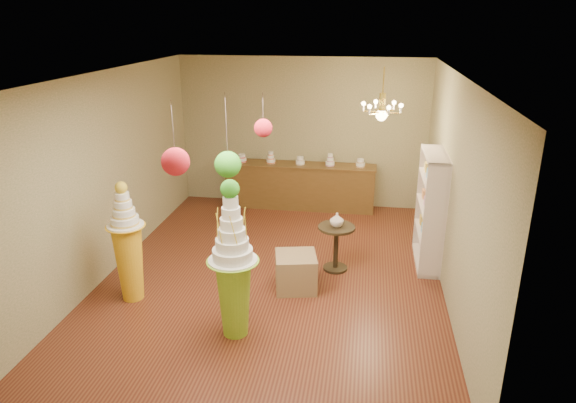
# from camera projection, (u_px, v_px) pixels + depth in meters

# --- Properties ---
(floor) EXTENTS (6.50, 6.50, 0.00)m
(floor) POSITION_uv_depth(u_px,v_px,m) (274.00, 274.00, 7.87)
(floor) COLOR #542616
(floor) RESTS_ON ground
(ceiling) EXTENTS (6.50, 6.50, 0.00)m
(ceiling) POSITION_uv_depth(u_px,v_px,m) (272.00, 74.00, 6.85)
(ceiling) COLOR white
(ceiling) RESTS_ON ground
(wall_back) EXTENTS (5.00, 0.04, 3.00)m
(wall_back) POSITION_uv_depth(u_px,v_px,m) (302.00, 133.00, 10.38)
(wall_back) COLOR gray
(wall_back) RESTS_ON ground
(wall_front) EXTENTS (5.00, 0.04, 3.00)m
(wall_front) POSITION_uv_depth(u_px,v_px,m) (203.00, 296.00, 4.34)
(wall_front) COLOR gray
(wall_front) RESTS_ON ground
(wall_left) EXTENTS (0.04, 6.50, 3.00)m
(wall_left) POSITION_uv_depth(u_px,v_px,m) (110.00, 173.00, 7.72)
(wall_left) COLOR gray
(wall_left) RESTS_ON ground
(wall_right) EXTENTS (0.04, 6.50, 3.00)m
(wall_right) POSITION_uv_depth(u_px,v_px,m) (453.00, 190.00, 7.00)
(wall_right) COLOR gray
(wall_right) RESTS_ON ground
(pedestal_green) EXTENTS (0.61, 0.61, 2.01)m
(pedestal_green) POSITION_uv_depth(u_px,v_px,m) (234.00, 277.00, 6.15)
(pedestal_green) COLOR #87C02A
(pedestal_green) RESTS_ON floor
(pedestal_orange) EXTENTS (0.52, 0.52, 1.71)m
(pedestal_orange) POSITION_uv_depth(u_px,v_px,m) (129.00, 253.00, 6.98)
(pedestal_orange) COLOR gold
(pedestal_orange) RESTS_ON floor
(burlap_riser) EXTENTS (0.68, 0.68, 0.52)m
(burlap_riser) POSITION_uv_depth(u_px,v_px,m) (296.00, 272.00, 7.39)
(burlap_riser) COLOR olive
(burlap_riser) RESTS_ON floor
(sideboard) EXTENTS (3.04, 0.54, 1.16)m
(sideboard) POSITION_uv_depth(u_px,v_px,m) (300.00, 185.00, 10.47)
(sideboard) COLOR brown
(sideboard) RESTS_ON floor
(shelving_unit) EXTENTS (0.33, 1.20, 1.80)m
(shelving_unit) POSITION_uv_depth(u_px,v_px,m) (431.00, 209.00, 7.97)
(shelving_unit) COLOR beige
(shelving_unit) RESTS_ON floor
(round_table) EXTENTS (0.69, 0.69, 0.72)m
(round_table) POSITION_uv_depth(u_px,v_px,m) (336.00, 242.00, 7.87)
(round_table) COLOR black
(round_table) RESTS_ON floor
(vase) EXTENTS (0.24, 0.24, 0.22)m
(vase) POSITION_uv_depth(u_px,v_px,m) (337.00, 220.00, 7.75)
(vase) COLOR beige
(vase) RESTS_ON round_table
(pom_red_left) EXTENTS (0.28, 0.28, 0.74)m
(pom_red_left) POSITION_uv_depth(u_px,v_px,m) (176.00, 162.00, 4.97)
(pom_red_left) COLOR #3F342D
(pom_red_left) RESTS_ON ceiling
(pom_green_mid) EXTENTS (0.29, 0.29, 0.91)m
(pom_green_mid) POSITION_uv_depth(u_px,v_px,m) (228.00, 164.00, 5.48)
(pom_green_mid) COLOR #3F342D
(pom_green_mid) RESTS_ON ceiling
(pom_red_right) EXTENTS (0.19, 0.19, 0.46)m
(pom_red_right) POSITION_uv_depth(u_px,v_px,m) (263.00, 128.00, 5.33)
(pom_red_right) COLOR #3F342D
(pom_red_right) RESTS_ON ceiling
(chandelier) EXTENTS (0.79, 0.79, 0.85)m
(chandelier) POSITION_uv_depth(u_px,v_px,m) (382.00, 112.00, 8.10)
(chandelier) COLOR gold
(chandelier) RESTS_ON ceiling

